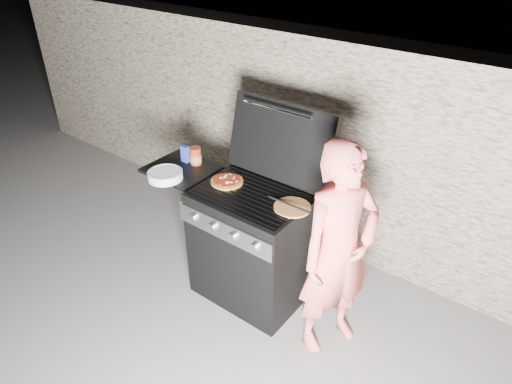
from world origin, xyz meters
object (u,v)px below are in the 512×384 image
Objects in this scene: person at (338,253)px; sauce_jar at (196,156)px; gas_grill at (225,234)px; pizza_topped at (227,181)px.

sauce_jar is at bearing 108.70° from person.
pizza_topped is (0.01, 0.03, 0.47)m from gas_grill.
person is (0.96, -0.02, 0.31)m from gas_grill.
person reaches higher than sauce_jar.
person reaches higher than pizza_topped.
pizza_topped is at bearing -12.62° from sauce_jar.
person is at bearing -2.85° from pizza_topped.
pizza_topped is 1.71× the size of sauce_jar.
pizza_topped is 0.15× the size of person.
sauce_jar is at bearing 167.38° from pizza_topped.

